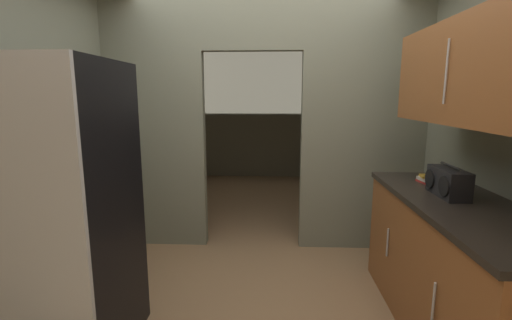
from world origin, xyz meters
TOP-DOWN VIEW (x-y plane):
  - ground at (0.00, 0.00)m, footprint 20.00×20.00m
  - kitchen_partition at (0.03, 1.31)m, footprint 3.22×0.12m
  - adjoining_room_shell at (0.00, 3.51)m, footprint 3.22×3.36m
  - refrigerator at (-1.18, -0.37)m, footprint 0.76×0.79m
  - lower_cabinet_run at (1.28, -0.13)m, footprint 0.65×1.78m
  - upper_cabinet_counterside at (1.28, -0.13)m, footprint 0.36×1.61m
  - boombox at (1.25, 0.03)m, footprint 0.16×0.35m
  - book_stack at (1.27, 0.39)m, footprint 0.13×0.17m

SIDE VIEW (x-z plane):
  - ground at x=0.00m, z-range 0.00..0.00m
  - lower_cabinet_run at x=1.28m, z-range 0.00..0.92m
  - refrigerator at x=-1.18m, z-range 0.00..1.77m
  - book_stack at x=1.27m, z-range 0.92..0.98m
  - boombox at x=1.25m, z-range 0.91..1.12m
  - adjoining_room_shell at x=0.00m, z-range 0.00..2.84m
  - kitchen_partition at x=0.03m, z-range 0.12..2.95m
  - upper_cabinet_counterside at x=1.28m, z-range 1.40..2.02m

